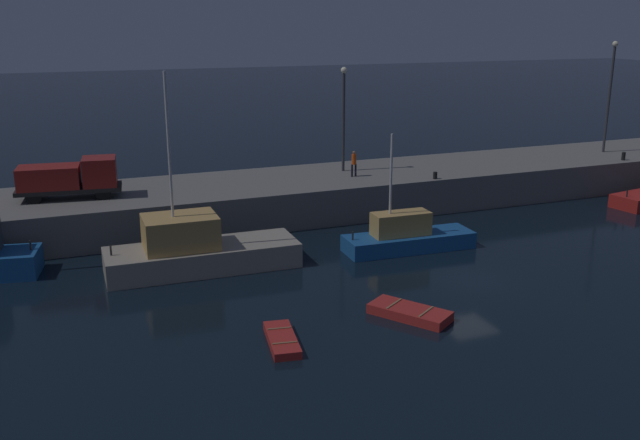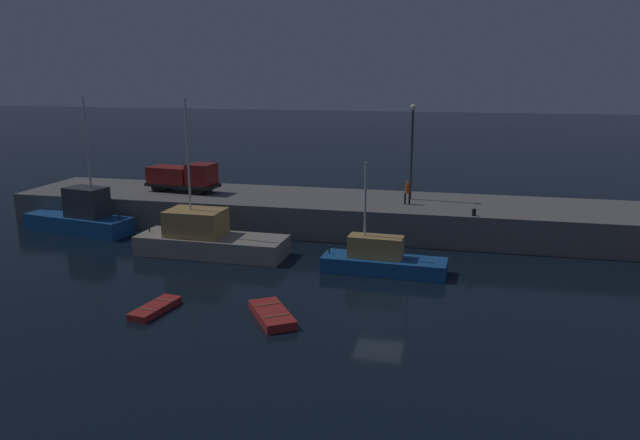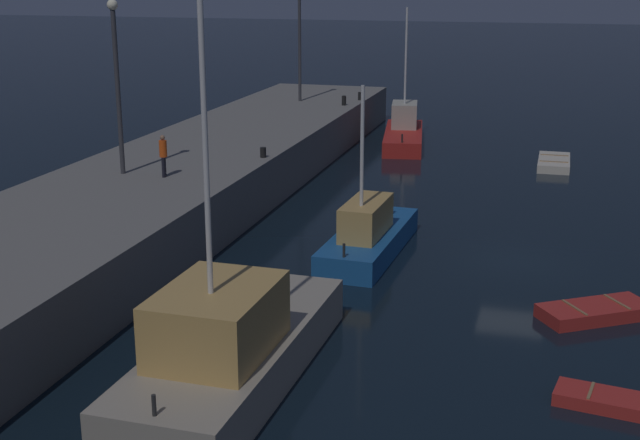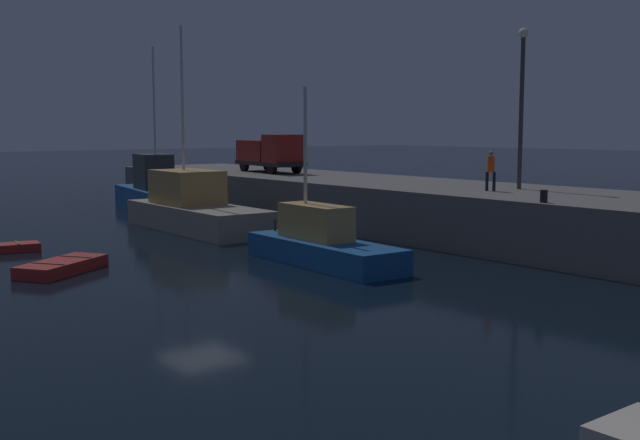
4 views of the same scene
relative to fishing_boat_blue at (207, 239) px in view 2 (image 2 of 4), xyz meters
The scene contains 11 objects.
ground_plane 14.10m from the fishing_boat_blue, 28.28° to the right, with size 320.00×320.00×0.00m, color black.
pier_quay 15.12m from the fishing_boat_blue, 35.05° to the left, with size 61.63×8.22×2.39m.
fishing_boat_blue is the anchor object (origin of this frame).
fishing_boat_white 12.05m from the fishing_boat_blue, 164.38° to the left, with size 8.99×4.01×10.17m.
fishing_boat_orange 11.82m from the fishing_boat_blue, ahead, with size 7.58×2.58×6.69m.
dinghy_orange_near 12.06m from the fishing_boat_blue, 51.97° to the right, with size 3.20×3.79×0.47m.
rowboat_white_mid 10.02m from the fishing_boat_blue, 82.32° to the right, with size 1.57×3.25×0.38m.
lamp_post_west 16.77m from the fishing_boat_blue, 37.75° to the left, with size 0.44×0.44×7.15m.
utility_truck 10.49m from the fishing_boat_blue, 123.32° to the left, with size 6.18×2.75×2.37m.
dockworker 14.87m from the fishing_boat_blue, 31.92° to the left, with size 0.45×0.40×1.75m.
bollard_central 18.00m from the fishing_boat_blue, 16.42° to the left, with size 0.28×0.28×0.47m, color black.
Camera 2 is at (3.58, -29.55, 11.86)m, focal length 34.11 mm.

